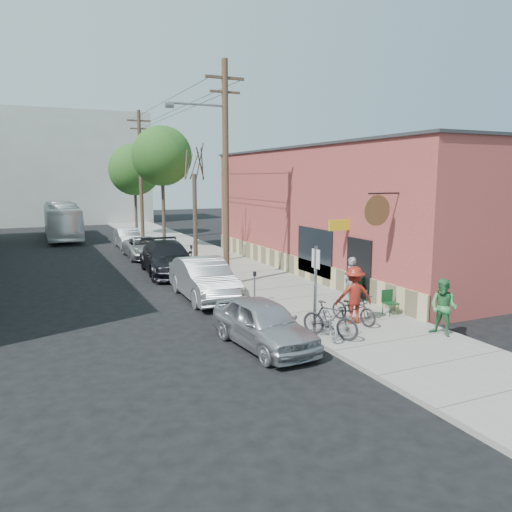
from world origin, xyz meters
name	(u,v)px	position (x,y,z in m)	size (l,w,h in m)	color
ground	(201,312)	(0.00, 0.00, 0.00)	(120.00, 120.00, 0.00)	black
sidewalk	(211,260)	(4.25, 11.00, 0.07)	(4.50, 58.00, 0.15)	gray
cafe_building	(331,211)	(8.99, 4.99, 3.30)	(6.60, 20.20, 6.61)	#9C3D3A
end_cap_building	(62,169)	(-2.00, 42.00, 6.00)	(18.00, 8.00, 12.00)	#B5B4AF
sign_post	(315,281)	(2.35, -4.35, 1.83)	(0.07, 0.45, 2.80)	slate
parking_meter_near	(255,282)	(2.25, 0.06, 0.98)	(0.14, 0.14, 1.24)	slate
parking_meter_far	(191,253)	(2.25, 8.43, 0.98)	(0.14, 0.14, 1.24)	slate
utility_pole_near	(224,169)	(2.39, 3.64, 5.41)	(3.57, 0.28, 10.00)	#503A28
utility_pole_far	(141,174)	(2.45, 22.04, 5.34)	(1.80, 0.28, 10.00)	#503A28
tree_bare	(195,220)	(2.80, 9.40, 2.70)	(0.24, 0.24, 5.10)	#44392C
tree_leafy_mid	(162,156)	(2.80, 16.55, 6.48)	(4.07, 4.07, 8.38)	#44392C
tree_leafy_far	(134,170)	(2.80, 26.28, 5.69)	(4.41, 4.41, 7.76)	#44392C
patio_chair_a	(360,290)	(6.19, -1.50, 0.59)	(0.50, 0.50, 0.88)	#0F381B
patio_chair_b	(391,303)	(5.96, -3.65, 0.59)	(0.50, 0.50, 0.88)	#0F381B
patron_grey	(351,280)	(5.63, -1.65, 1.07)	(0.67, 0.44, 1.84)	gray
patron_green	(443,307)	(5.89, -6.21, 1.05)	(0.87, 0.68, 1.80)	#327E42
cyclist	(354,295)	(4.14, -3.93, 1.12)	(1.26, 0.72, 1.95)	maroon
cyclist_bike	(354,309)	(4.14, -3.93, 0.65)	(0.66, 1.89, 0.99)	black
parked_bike_a	(330,320)	(2.54, -4.95, 0.72)	(0.53, 1.89, 1.13)	black
parked_bike_b	(327,320)	(2.57, -4.76, 0.65)	(0.67, 1.91, 1.00)	gray
car_0	(264,324)	(0.48, -4.49, 0.73)	(1.72, 4.28, 1.46)	#A5A6AD
car_1	(204,279)	(0.80, 1.98, 0.85)	(1.80, 5.15, 1.70)	#A7ABAF
car_2	(168,258)	(0.80, 7.99, 0.85)	(2.39, 5.88, 1.71)	black
car_3	(144,248)	(0.80, 13.80, 0.66)	(2.19, 4.74, 1.32)	#9A9EA1
car_4	(128,238)	(0.70, 18.80, 0.70)	(1.48, 4.25, 1.40)	#9C9FA3
bus	(62,221)	(-3.23, 26.58, 1.49)	(2.50, 10.69, 2.98)	white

